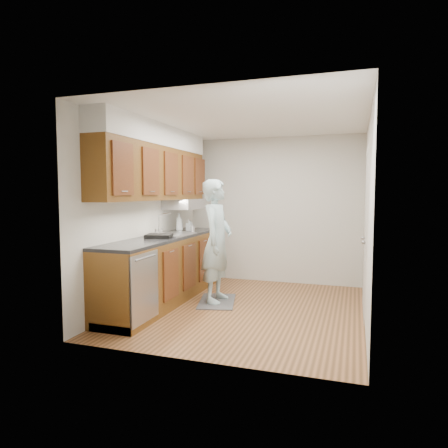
% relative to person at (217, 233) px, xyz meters
% --- Properties ---
extents(floor, '(3.50, 3.50, 0.00)m').
position_rel_person_xyz_m(floor, '(0.48, -0.20, -0.99)').
color(floor, '#966039').
rests_on(floor, ground).
extents(ceiling, '(3.50, 3.50, 0.00)m').
position_rel_person_xyz_m(ceiling, '(0.48, -0.20, 1.51)').
color(ceiling, white).
rests_on(ceiling, wall_left).
extents(wall_left, '(0.02, 3.50, 2.50)m').
position_rel_person_xyz_m(wall_left, '(-1.02, -0.20, 0.26)').
color(wall_left, beige).
rests_on(wall_left, floor).
extents(wall_right, '(0.02, 3.50, 2.50)m').
position_rel_person_xyz_m(wall_right, '(1.98, -0.20, 0.26)').
color(wall_right, beige).
rests_on(wall_right, floor).
extents(wall_back, '(3.00, 0.02, 2.50)m').
position_rel_person_xyz_m(wall_back, '(0.48, 1.55, 0.26)').
color(wall_back, beige).
rests_on(wall_back, floor).
extents(counter, '(0.64, 2.80, 1.30)m').
position_rel_person_xyz_m(counter, '(-0.72, -0.20, -0.50)').
color(counter, brown).
rests_on(counter, floor).
extents(upper_cabinets, '(0.47, 2.80, 1.21)m').
position_rel_person_xyz_m(upper_cabinets, '(-0.85, -0.15, 0.96)').
color(upper_cabinets, brown).
rests_on(upper_cabinets, wall_left).
extents(closet_door, '(0.02, 1.22, 2.05)m').
position_rel_person_xyz_m(closet_door, '(1.97, 0.10, 0.03)').
color(closet_door, silver).
rests_on(closet_door, wall_right).
extents(floor_mat, '(0.67, 0.92, 0.02)m').
position_rel_person_xyz_m(floor_mat, '(0.00, 0.00, -0.99)').
color(floor_mat, '#5C5C5F').
rests_on(floor_mat, floor).
extents(person, '(0.46, 0.69, 1.96)m').
position_rel_person_xyz_m(person, '(0.00, 0.00, 0.00)').
color(person, '#A2C0C5').
rests_on(person, floor_mat).
extents(soap_bottle_a, '(0.12, 0.12, 0.29)m').
position_rel_person_xyz_m(soap_bottle_a, '(-0.82, 0.53, 0.09)').
color(soap_bottle_a, silver).
rests_on(soap_bottle_a, counter).
extents(soap_bottle_b, '(0.08, 0.09, 0.18)m').
position_rel_person_xyz_m(soap_bottle_b, '(-0.71, 0.65, 0.04)').
color(soap_bottle_b, silver).
rests_on(soap_bottle_b, counter).
extents(soap_bottle_c, '(0.15, 0.15, 0.15)m').
position_rel_person_xyz_m(soap_bottle_c, '(-0.70, 0.70, 0.02)').
color(soap_bottle_c, silver).
rests_on(soap_bottle_c, counter).
extents(steel_can, '(0.07, 0.07, 0.10)m').
position_rel_person_xyz_m(steel_can, '(-0.52, 0.37, -0.00)').
color(steel_can, '#A5A5AA').
rests_on(steel_can, counter).
extents(dish_rack, '(0.40, 0.36, 0.05)m').
position_rel_person_xyz_m(dish_rack, '(-0.68, -0.44, -0.03)').
color(dish_rack, black).
rests_on(dish_rack, counter).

